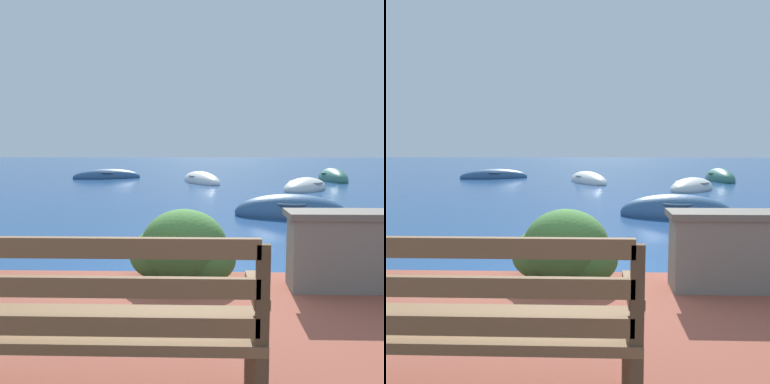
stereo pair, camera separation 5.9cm
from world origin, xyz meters
TOP-DOWN VIEW (x-y plane):
  - ground_plane at (0.00, 0.00)m, footprint 80.00×80.00m
  - park_bench at (-0.53, -2.35)m, footprint 1.60×0.48m
  - stone_wall at (1.58, -0.48)m, footprint 1.72×0.39m
  - hedge_clump_left at (-0.23, -0.30)m, footprint 1.03×0.74m
  - rowboat_nearest at (1.81, 4.65)m, footprint 2.44×1.18m
  - rowboat_mid at (3.33, 9.85)m, footprint 2.26×2.62m
  - rowboat_far at (-0.12, 12.34)m, footprint 1.98×3.09m
  - rowboat_outer at (5.24, 13.24)m, footprint 1.00×2.55m
  - rowboat_distant at (-4.23, 14.10)m, footprint 3.03×1.69m
  - mooring_buoy at (2.60, 2.62)m, footprint 0.52×0.52m

SIDE VIEW (x-z plane):
  - ground_plane at x=0.00m, z-range 0.00..0.00m
  - rowboat_distant at x=-4.23m, z-range -0.30..0.42m
  - rowboat_mid at x=3.33m, z-range -0.28..0.41m
  - rowboat_far at x=-0.12m, z-range -0.31..0.43m
  - rowboat_nearest at x=1.81m, z-range -0.34..0.48m
  - rowboat_outer at x=5.24m, z-range -0.37..0.51m
  - mooring_buoy at x=2.60m, z-range -0.15..0.32m
  - hedge_clump_left at x=-0.23m, z-range 0.17..0.87m
  - stone_wall at x=1.58m, z-range 0.22..0.94m
  - park_bench at x=-0.53m, z-range 0.24..1.17m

